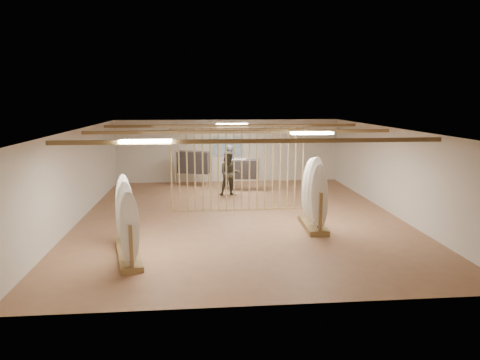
{
  "coord_description": "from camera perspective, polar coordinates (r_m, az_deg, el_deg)",
  "views": [
    {
      "loc": [
        -1.2,
        -13.18,
        3.72
      ],
      "look_at": [
        0.0,
        0.0,
        1.2
      ],
      "focal_mm": 32.0,
      "sensor_mm": 36.0,
      "label": 1
    }
  ],
  "objects": [
    {
      "name": "ceiling",
      "position": [
        13.26,
        0.0,
        6.81
      ],
      "size": [
        12.0,
        12.0,
        0.0
      ],
      "primitive_type": "plane",
      "rotation": [
        3.14,
        0.0,
        0.0
      ],
      "color": "gray",
      "rests_on": "ground"
    },
    {
      "name": "rack_right",
      "position": [
        12.61,
        9.81,
        -3.29
      ],
      "size": [
        0.63,
        1.77,
        2.03
      ],
      "rotation": [
        0.0,
        0.0,
        -0.04
      ],
      "color": "olive",
      "rests_on": "floor"
    },
    {
      "name": "wall_right",
      "position": [
        14.74,
        19.74,
        1.09
      ],
      "size": [
        0.0,
        12.0,
        12.0
      ],
      "primitive_type": "plane",
      "rotation": [
        1.57,
        0.0,
        -1.57
      ],
      "color": "beige",
      "rests_on": "ground"
    },
    {
      "name": "poster",
      "position": [
        19.31,
        -1.61,
        4.48
      ],
      "size": [
        1.4,
        0.03,
        0.9
      ],
      "primitive_type": "cube",
      "color": "#3064A9",
      "rests_on": "ground"
    },
    {
      "name": "bamboo_partition",
      "position": [
        14.22,
        -0.29,
        1.39
      ],
      "size": [
        4.45,
        0.05,
        2.78
      ],
      "color": "tan",
      "rests_on": "ground"
    },
    {
      "name": "wall_left",
      "position": [
        13.91,
        -20.98,
        0.46
      ],
      "size": [
        0.0,
        12.0,
        12.0
      ],
      "primitive_type": "plane",
      "rotation": [
        1.57,
        0.0,
        1.57
      ],
      "color": "beige",
      "rests_on": "ground"
    },
    {
      "name": "shopper_b",
      "position": [
        16.49,
        -1.38,
        1.22
      ],
      "size": [
        0.96,
        0.76,
        1.96
      ],
      "primitive_type": "imported",
      "rotation": [
        0.0,
        0.0,
        0.02
      ],
      "color": "#353328",
      "rests_on": "floor"
    },
    {
      "name": "ceiling_slats",
      "position": [
        13.27,
        0.0,
        6.46
      ],
      "size": [
        9.5,
        6.12,
        0.1
      ],
      "primitive_type": "cube",
      "color": "olive",
      "rests_on": "ground"
    },
    {
      "name": "shopper_a",
      "position": [
        17.63,
        -1.38,
        2.08
      ],
      "size": [
        0.92,
        0.9,
        2.11
      ],
      "primitive_type": "imported",
      "rotation": [
        0.0,
        0.0,
        2.4
      ],
      "color": "#222228",
      "rests_on": "floor"
    },
    {
      "name": "wall_front",
      "position": [
        7.64,
        4.11,
        -6.93
      ],
      "size": [
        12.0,
        0.0,
        12.0
      ],
      "primitive_type": "plane",
      "rotation": [
        -1.57,
        0.0,
        0.0
      ],
      "color": "beige",
      "rests_on": "ground"
    },
    {
      "name": "light_panels",
      "position": [
        13.27,
        0.0,
        6.55
      ],
      "size": [
        1.2,
        0.35,
        0.06
      ],
      "primitive_type": "cube",
      "color": "white",
      "rests_on": "ground"
    },
    {
      "name": "rack_left",
      "position": [
        10.54,
        -14.8,
        -6.7
      ],
      "size": [
        1.01,
        2.29,
        1.81
      ],
      "rotation": [
        0.0,
        0.0,
        0.24
      ],
      "color": "olive",
      "rests_on": "floor"
    },
    {
      "name": "floor",
      "position": [
        13.74,
        0.0,
        -4.92
      ],
      "size": [
        12.0,
        12.0,
        0.0
      ],
      "primitive_type": "plane",
      "color": "#9A6A4A",
      "rests_on": "ground"
    },
    {
      "name": "clothing_rack_b",
      "position": [
        17.44,
        0.46,
        1.39
      ],
      "size": [
        1.25,
        0.4,
        1.34
      ],
      "rotation": [
        0.0,
        0.0,
        -0.08
      ],
      "color": "silver",
      "rests_on": "floor"
    },
    {
      "name": "wall_back",
      "position": [
        19.35,
        -1.61,
        3.9
      ],
      "size": [
        12.0,
        0.0,
        12.0
      ],
      "primitive_type": "plane",
      "rotation": [
        1.57,
        0.0,
        0.0
      ],
      "color": "beige",
      "rests_on": "ground"
    },
    {
      "name": "clothing_rack_a",
      "position": [
        18.37,
        -6.26,
        2.31
      ],
      "size": [
        1.42,
        0.8,
        1.59
      ],
      "rotation": [
        0.0,
        0.0,
        -0.34
      ],
      "color": "silver",
      "rests_on": "floor"
    }
  ]
}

